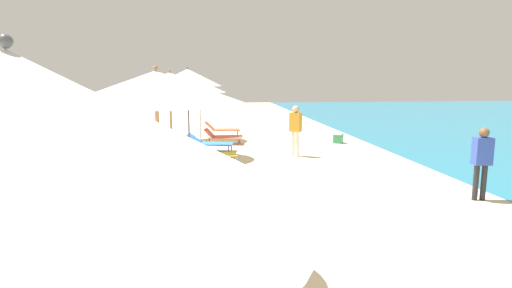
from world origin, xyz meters
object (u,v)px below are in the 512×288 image
object	(u,v)px
umbrella_fourth	(188,78)
lounger_farthest_shoreside	(222,129)
umbrella_second	(156,88)
person_walking_mid	(482,157)
lounger_fourth_inland	(210,153)
umbrella_farthest	(200,87)
lounger_fourth_shoreside	(209,142)
umbrella_third	(170,82)
lounger_farthest_inland	(222,137)
cooler_box	(338,138)
lounger_second_shoreside	(217,221)
lounger_third_shoreside	(208,169)
umbrella_nearest	(14,136)
person_walking_near	(296,126)

from	to	relation	value
umbrella_fourth	lounger_farthest_shoreside	bearing A→B (deg)	76.39
umbrella_second	person_walking_mid	bearing A→B (deg)	23.33
umbrella_fourth	lounger_fourth_inland	xyz separation A→B (m)	(0.64, -1.05, -2.20)
umbrella_farthest	lounger_fourth_inland	bearing A→B (deg)	-85.79
umbrella_fourth	lounger_fourth_shoreside	world-z (taller)	umbrella_fourth
umbrella_third	lounger_farthest_shoreside	size ratio (longest dim) A/B	1.75
umbrella_farthest	lounger_farthest_inland	distance (m)	2.32
lounger_farthest_shoreside	cooler_box	distance (m)	5.12
lounger_second_shoreside	umbrella_third	distance (m)	3.80
umbrella_fourth	lounger_farthest_shoreside	distance (m)	5.47
lounger_farthest_shoreside	cooler_box	size ratio (longest dim) A/B	2.90
lounger_second_shoreside	lounger_farthest_inland	world-z (taller)	lounger_second_shoreside
lounger_fourth_inland	umbrella_third	bearing A→B (deg)	-111.04
lounger_second_shoreside	umbrella_fourth	distance (m)	7.34
umbrella_third	lounger_third_shoreside	distance (m)	2.52
umbrella_second	lounger_second_shoreside	xyz separation A→B (m)	(0.72, 1.05, -2.08)
umbrella_second	umbrella_third	xyz separation A→B (m)	(-0.21, 4.09, 0.01)
umbrella_second	person_walking_mid	size ratio (longest dim) A/B	1.75
umbrella_nearest	person_walking_near	xyz separation A→B (m)	(3.56, 11.20, -1.31)
cooler_box	person_walking_mid	bearing A→B (deg)	-85.65
lounger_fourth_inland	person_walking_near	world-z (taller)	person_walking_near
umbrella_fourth	person_walking_mid	world-z (taller)	umbrella_fourth
umbrella_nearest	cooler_box	size ratio (longest dim) A/B	5.12
cooler_box	lounger_second_shoreside	bearing A→B (deg)	-117.74
lounger_farthest_inland	person_walking_near	xyz separation A→B (m)	(2.28, -2.74, 0.71)
person_walking_mid	umbrella_second	bearing A→B (deg)	116.49
umbrella_third	person_walking_near	size ratio (longest dim) A/B	1.65
lounger_fourth_shoreside	lounger_farthest_inland	xyz separation A→B (m)	(0.49, 1.54, -0.03)
lounger_third_shoreside	cooler_box	distance (m)	7.31
lounger_farthest_inland	lounger_fourth_inland	bearing A→B (deg)	-85.36
umbrella_farthest	cooler_box	distance (m)	5.85
lounger_second_shoreside	cooler_box	distance (m)	10.55
lounger_second_shoreside	lounger_farthest_inland	bearing A→B (deg)	79.68
lounger_fourth_shoreside	person_walking_near	bearing A→B (deg)	-11.37
lounger_second_shoreside	lounger_fourth_shoreside	size ratio (longest dim) A/B	0.90
lounger_second_shoreside	umbrella_farthest	bearing A→B (deg)	84.42
umbrella_nearest	lounger_farthest_shoreside	world-z (taller)	umbrella_nearest
umbrella_fourth	lounger_farthest_shoreside	xyz separation A→B (m)	(1.18, 4.86, -2.21)
umbrella_nearest	lounger_farthest_inland	xyz separation A→B (m)	(1.28, 13.94, -2.02)
umbrella_third	lounger_farthest_inland	distance (m)	7.00
person_walking_near	person_walking_mid	bearing A→B (deg)	-112.10
lounger_second_shoreside	cooler_box	bearing A→B (deg)	54.28
lounger_farthest_inland	umbrella_second	bearing A→B (deg)	-83.71
lounger_second_shoreside	lounger_third_shoreside	xyz separation A→B (m)	(-0.14, 4.06, -0.07)
lounger_third_shoreside	lounger_fourth_shoreside	distance (m)	3.97
umbrella_fourth	lounger_second_shoreside	bearing A→B (deg)	-83.99
umbrella_third	person_walking_near	world-z (taller)	umbrella_third
umbrella_third	lounger_farthest_shoreside	distance (m)	9.15
lounger_fourth_shoreside	lounger_farthest_shoreside	bearing A→B (deg)	93.90
umbrella_fourth	lounger_fourth_shoreside	bearing A→B (deg)	59.16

